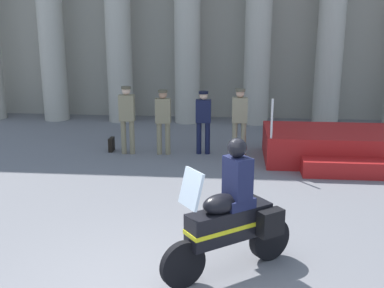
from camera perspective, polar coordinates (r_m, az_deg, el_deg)
name	(u,v)px	position (r m, az deg, el deg)	size (l,w,h in m)	color
reviewing_stand	(335,147)	(12.05, 16.76, -0.33)	(3.38, 2.46, 1.65)	#A51919
officer_in_row_0	(127,115)	(12.14, -7.80, 3.52)	(0.38, 0.24, 1.74)	#847A5B
officer_in_row_1	(163,117)	(12.02, -3.47, 3.27)	(0.38, 0.24, 1.66)	#847A5B
officer_in_row_2	(203,117)	(12.04, 1.37, 3.21)	(0.38, 0.24, 1.62)	#141938
officer_in_row_3	(240,117)	(11.90, 5.73, 3.26)	(0.38, 0.24, 1.71)	gray
motorcycle_with_rider	(234,218)	(6.52, 5.02, -8.78)	(1.75, 1.35, 1.90)	black
briefcase_on_ground	(111,144)	(12.64, -9.63, -0.05)	(0.10, 0.32, 0.36)	black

